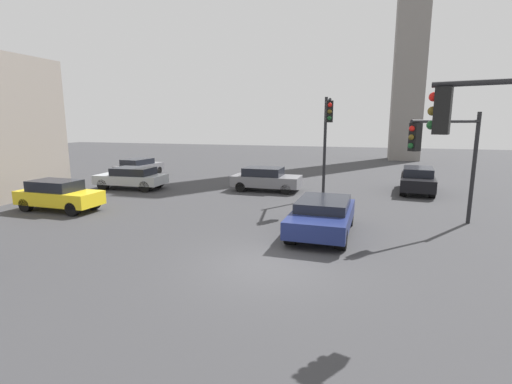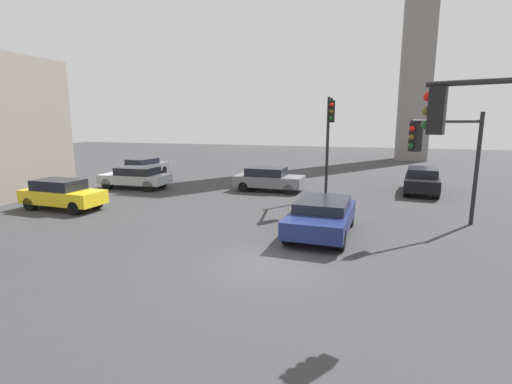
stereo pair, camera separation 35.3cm
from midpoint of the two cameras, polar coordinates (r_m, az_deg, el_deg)
The scene contains 9 objects.
ground_plane at distance 11.45m, azimuth 2.45°, elevation -11.00°, with size 107.60×107.60×0.00m, color #38383A.
traffic_light_0 at distance 19.61m, azimuth 11.59°, elevation 9.47°, with size 0.69×2.98×5.51m.
traffic_light_1 at distance 15.98m, azimuth 27.68°, elevation 5.97°, with size 2.96×3.02×4.61m.
car_0 at distance 24.53m, azimuth 24.33°, elevation 1.68°, with size 2.31×4.69×1.48m.
car_1 at distance 25.00m, azimuth -17.47°, elevation 2.20°, with size 4.35×2.12×1.37m.
car_2 at distance 14.43m, azimuth 10.71°, elevation -3.52°, with size 2.24×4.65×1.32m.
car_3 at distance 23.05m, azimuth 2.36°, elevation 2.04°, with size 4.15×1.94×1.44m.
car_4 at distance 20.35m, azimuth -27.01°, elevation -0.26°, with size 4.08×1.73×1.46m.
car_5 at distance 30.90m, azimuth -16.37°, elevation 3.76°, with size 2.19×4.18×1.34m.
Camera 2 is at (2.92, -10.22, 4.24)m, focal length 26.27 mm.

